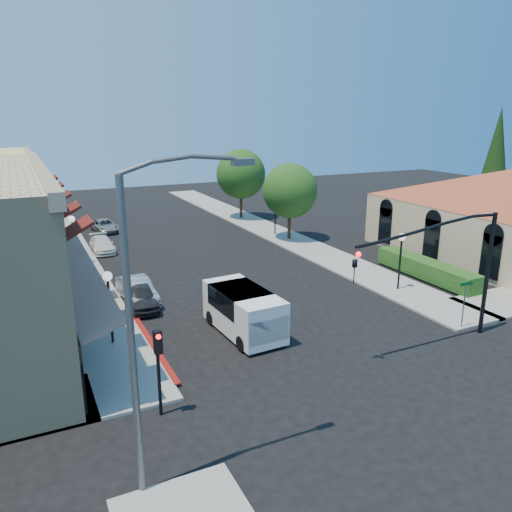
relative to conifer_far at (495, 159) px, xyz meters
name	(u,v)px	position (x,y,z in m)	size (l,w,h in m)	color
ground	(368,384)	(-28.00, -18.00, -6.36)	(120.00, 120.00, 0.00)	black
sidewalk_left	(65,248)	(-36.75, 9.00, -6.30)	(3.50, 50.00, 0.12)	gray
sidewalk_right	(262,227)	(-19.25, 9.00, -6.30)	(3.50, 50.00, 0.12)	gray
curb_red_strip	(147,338)	(-34.90, -10.00, -6.36)	(0.25, 10.00, 0.06)	maroon
mission_building	(508,204)	(-6.01, -6.50, -2.61)	(30.12, 30.12, 6.40)	tan
hedge	(425,278)	(-16.30, -9.00, -6.36)	(1.40, 8.00, 1.10)	#1B4714
conifer_far	(495,159)	(0.00, 0.00, 0.00)	(3.20, 3.20, 11.00)	black
street_tree_a	(290,191)	(-19.20, 4.00, -2.17)	(4.56, 4.56, 6.48)	black
street_tree_b	(241,174)	(-19.20, 14.00, -1.82)	(4.94, 4.94, 7.02)	black
signal_mast_arm	(457,258)	(-22.14, -16.50, -2.27)	(8.01, 0.39, 6.00)	black
secondary_signal	(158,357)	(-36.00, -16.59, -4.04)	(0.28, 0.42, 3.32)	black
cobra_streetlight	(143,318)	(-37.15, -20.00, -1.09)	(3.60, 0.25, 9.31)	#595B5E
street_name_sign	(465,297)	(-20.50, -15.80, -4.66)	(0.80, 0.06, 2.50)	#595B5E
lamppost_left_near	(108,289)	(-36.50, -10.00, -3.62)	(0.44, 0.44, 3.57)	black
lamppost_left_far	(73,228)	(-36.50, 4.00, -3.62)	(0.44, 0.44, 3.57)	black
lamppost_right_near	(401,247)	(-19.50, -10.00, -3.62)	(0.44, 0.44, 3.57)	black
lamppost_right_far	(275,205)	(-19.50, 6.00, -3.62)	(0.44, 0.44, 3.57)	black
white_van	(244,309)	(-30.48, -11.56, -5.09)	(2.44, 5.08, 2.20)	white
parked_car_a	(141,296)	(-34.20, -6.00, -5.70)	(1.55, 3.86, 1.32)	black
parked_car_b	(137,290)	(-34.20, -5.00, -5.67)	(1.46, 4.18, 1.38)	#A2A5A7
parked_car_c	(102,244)	(-34.20, 7.00, -5.79)	(1.61, 3.96, 1.15)	silver
parked_car_d	(105,226)	(-32.85, 14.00, -5.81)	(1.84, 3.99, 1.11)	gray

